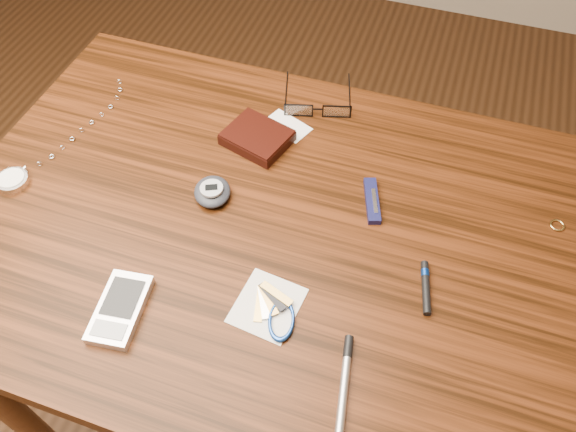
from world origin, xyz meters
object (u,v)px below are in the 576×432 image
at_px(notepad_keys, 274,312).
at_px(silver_pen, 345,379).
at_px(desk, 272,260).
at_px(pocket_watch, 16,177).
at_px(pedometer, 212,191).
at_px(eyeglasses, 318,109).
at_px(pocket_knife, 372,201).
at_px(wallet_and_card, 258,137).
at_px(pda_phone, 120,309).

height_order(notepad_keys, silver_pen, silver_pen).
bearing_deg(notepad_keys, desk, 111.96).
bearing_deg(pocket_watch, desk, 6.55).
xyz_separation_m(pedometer, silver_pen, (0.28, -0.22, -0.01)).
bearing_deg(pocket_watch, notepad_keys, -11.06).
height_order(eyeglasses, notepad_keys, eyeglasses).
bearing_deg(silver_pen, pedometer, 140.91).
distance_m(eyeglasses, pocket_knife, 0.22).
distance_m(pocket_watch, notepad_keys, 0.48).
distance_m(eyeglasses, notepad_keys, 0.40).
bearing_deg(eyeglasses, wallet_and_card, -127.10).
bearing_deg(notepad_keys, pedometer, 134.69).
bearing_deg(pocket_watch, pocket_knife, 13.92).
height_order(desk, wallet_and_card, wallet_and_card).
relative_size(pedometer, pocket_knife, 0.95).
distance_m(desk, silver_pen, 0.29).
bearing_deg(pda_phone, eyeglasses, 73.44).
bearing_deg(pocket_knife, desk, -146.81).
bearing_deg(pocket_knife, wallet_and_card, 162.21).
distance_m(pda_phone, notepad_keys, 0.21).
distance_m(pedometer, pocket_knife, 0.25).
bearing_deg(pda_phone, desk, 55.40).
height_order(eyeglasses, pocket_watch, eyeglasses).
distance_m(wallet_and_card, silver_pen, 0.44).
xyz_separation_m(desk, notepad_keys, (0.06, -0.14, 0.11)).
distance_m(wallet_and_card, pocket_watch, 0.40).
xyz_separation_m(desk, wallet_and_card, (-0.08, 0.16, 0.11)).
xyz_separation_m(eyeglasses, pedometer, (-0.10, -0.24, 0.00)).
xyz_separation_m(desk, pocket_watch, (-0.42, -0.05, 0.11)).
distance_m(desk, eyeglasses, 0.28).
relative_size(wallet_and_card, pda_phone, 1.26).
distance_m(eyeglasses, pda_phone, 0.49).
height_order(pda_phone, pocket_knife, pda_phone).
bearing_deg(pocket_knife, pocket_watch, -166.08).
xyz_separation_m(pda_phone, notepad_keys, (0.20, 0.06, -0.00)).
xyz_separation_m(wallet_and_card, eyeglasses, (0.08, 0.10, 0.00)).
height_order(desk, pocket_knife, pocket_knife).
height_order(pocket_watch, silver_pen, pocket_watch).
bearing_deg(pocket_knife, pda_phone, -133.37).
relative_size(wallet_and_card, silver_pen, 1.06).
height_order(desk, eyeglasses, eyeglasses).
relative_size(wallet_and_card, pedometer, 1.75).
bearing_deg(desk, notepad_keys, -68.04).
relative_size(desk, eyeglasses, 6.65).
bearing_deg(wallet_and_card, notepad_keys, -65.57).
bearing_deg(desk, wallet_and_card, 116.54).
height_order(wallet_and_card, silver_pen, wallet_and_card).
bearing_deg(pedometer, pda_phone, -99.29).
bearing_deg(wallet_and_card, desk, -63.46).
distance_m(pedometer, silver_pen, 0.36).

